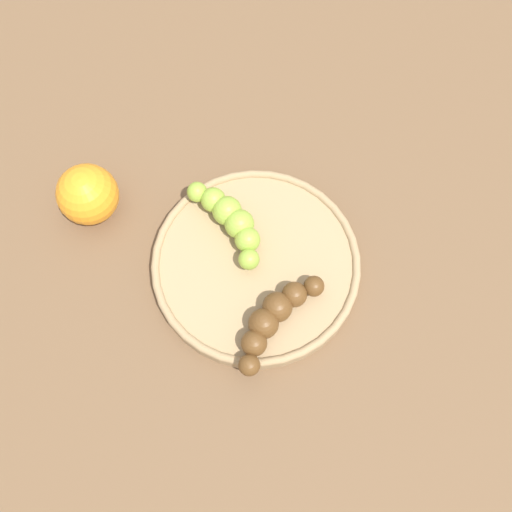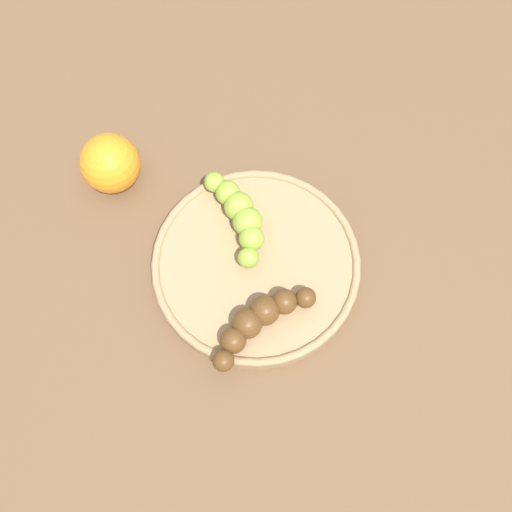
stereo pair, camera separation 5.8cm
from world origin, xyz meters
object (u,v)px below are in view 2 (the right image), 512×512
fruit_bowl (256,264)px  orange_fruit (110,163)px  banana_green (239,215)px  banana_overripe (259,320)px

fruit_bowl → orange_fruit: (0.16, 0.15, 0.03)m
fruit_bowl → banana_green: 0.06m
orange_fruit → fruit_bowl: bearing=-137.2°
banana_overripe → fruit_bowl: bearing=-35.9°
fruit_bowl → orange_fruit: bearing=42.8°
banana_green → fruit_bowl: bearing=-92.0°
banana_green → orange_fruit: bearing=133.2°
fruit_bowl → banana_overripe: (-0.08, 0.01, 0.02)m
banana_overripe → orange_fruit: bearing=4.5°
banana_overripe → orange_fruit: size_ratio=1.72×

